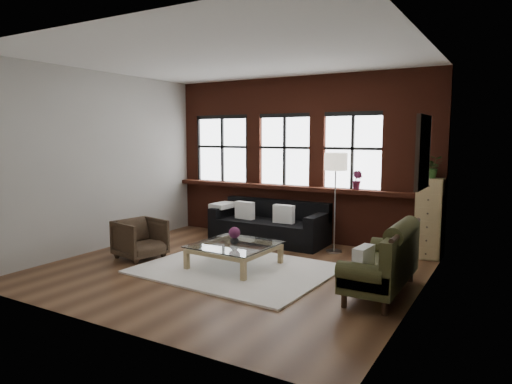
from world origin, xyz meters
The scene contains 26 objects.
floor centered at (0.00, 0.00, 0.00)m, with size 5.50×5.50×0.00m, color #492D1B.
ceiling centered at (0.00, 0.00, 3.20)m, with size 5.50×5.50×0.00m, color white.
wall_back centered at (0.00, 2.50, 1.60)m, with size 5.50×5.50×0.00m, color #AAA89F.
wall_front centered at (0.00, -2.50, 1.60)m, with size 5.50×5.50×0.00m, color #AAA89F.
wall_left centered at (-2.75, 0.00, 1.60)m, with size 5.00×5.00×0.00m, color #AAA89F.
wall_right centered at (2.75, 0.00, 1.60)m, with size 5.00×5.00×0.00m, color #AAA89F.
brick_backwall centered at (0.00, 2.44, 1.60)m, with size 5.50×0.12×3.20m, color #511F13, non-canonical shape.
sill_ledge centered at (0.00, 2.35, 1.04)m, with size 5.50×0.30×0.08m, color #511F13.
window_left centered at (-1.80, 2.45, 1.75)m, with size 1.38×0.10×1.50m, color black, non-canonical shape.
window_mid centered at (-0.30, 2.45, 1.75)m, with size 1.38×0.10×1.50m, color black, non-canonical shape.
window_right centered at (1.10, 2.45, 1.75)m, with size 1.38×0.10×1.50m, color black, non-canonical shape.
wall_poster centered at (2.72, 0.30, 1.85)m, with size 0.05×0.74×0.94m, color black, non-canonical shape.
shag_rug centered at (0.10, 0.00, 0.02)m, with size 2.81×2.21×0.03m, color white.
dark_sofa centered at (-0.37, 1.90, 0.41)m, with size 2.26×0.91×0.82m, color black, non-canonical shape.
pillow_a centered at (-0.85, 1.80, 0.60)m, with size 0.40×0.14×0.34m, color white.
pillow_b centered at (0.01, 1.80, 0.60)m, with size 0.40×0.14×0.34m, color white.
vintage_settee centered at (2.30, 0.05, 0.44)m, with size 0.74×1.66×0.89m, color #303016, non-canonical shape.
pillow_settee centered at (2.22, -0.45, 0.56)m, with size 0.14×0.38×0.34m, color white.
armchair centered at (-1.68, -0.23, 0.33)m, with size 0.71×0.73×0.66m, color #302318.
coffee_table centered at (0.01, 0.09, 0.19)m, with size 1.17×1.17×0.39m, color tan, non-canonical shape.
vase centered at (0.01, 0.09, 0.45)m, with size 0.14×0.14×0.14m, color #B2B2B2.
flowers centered at (0.01, 0.09, 0.56)m, with size 0.18×0.18×0.18m, color #622146.
drawer_chest centered at (2.53, 2.25, 0.68)m, with size 0.42×0.42×1.36m, color tan.
potted_plant_top centered at (2.53, 2.25, 1.54)m, with size 0.33×0.29×0.37m, color #2D5923.
floor_lamp centered at (1.01, 1.80, 0.96)m, with size 0.40×0.40×1.91m, color #A5A5A8, non-canonical shape.
sill_plant centered at (1.24, 2.32, 1.26)m, with size 0.20×0.16×0.36m, color #622146.
Camera 1 is at (3.79, -5.76, 2.05)m, focal length 32.00 mm.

